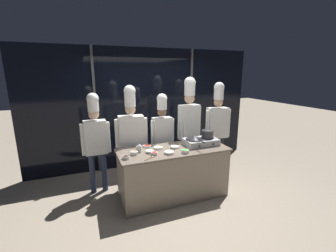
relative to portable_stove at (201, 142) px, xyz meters
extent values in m
plane|color=gray|center=(-0.55, -0.03, -0.95)|extent=(24.00, 24.00, 0.00)
cube|color=black|center=(-0.55, 1.59, 0.40)|extent=(5.30, 0.04, 2.70)
cube|color=#47474C|center=(-1.68, 1.54, 0.40)|extent=(0.05, 0.05, 2.70)
cube|color=#47474C|center=(0.58, 1.54, 0.40)|extent=(0.05, 0.05, 2.70)
cube|color=gray|center=(-0.55, -0.03, -0.52)|extent=(1.84, 0.73, 0.86)
cube|color=#756656|center=(-0.55, -0.03, -0.07)|extent=(1.90, 0.77, 0.03)
cube|color=#B2B5BA|center=(0.00, 0.00, 0.00)|extent=(0.59, 0.38, 0.11)
cylinder|color=black|center=(-0.14, 0.00, 0.06)|extent=(0.24, 0.24, 0.01)
cylinder|color=black|center=(-0.14, -0.20, 0.00)|extent=(0.03, 0.01, 0.03)
cylinder|color=black|center=(0.14, 0.00, 0.06)|extent=(0.24, 0.24, 0.01)
cylinder|color=black|center=(0.14, -0.20, 0.00)|extent=(0.03, 0.01, 0.03)
cylinder|color=#232326|center=(-0.14, 0.00, 0.07)|extent=(0.28, 0.28, 0.01)
cone|color=#232326|center=(-0.14, 0.00, 0.09)|extent=(0.30, 0.30, 0.05)
cylinder|color=black|center=(-0.14, -0.25, 0.10)|extent=(0.02, 0.23, 0.02)
cylinder|color=#333335|center=(0.14, 0.00, 0.13)|extent=(0.21, 0.21, 0.13)
torus|color=#333335|center=(0.14, 0.00, 0.20)|extent=(0.22, 0.22, 0.01)
torus|color=#333335|center=(0.02, 0.00, 0.17)|extent=(0.01, 0.05, 0.05)
torus|color=#333335|center=(0.25, 0.00, 0.17)|extent=(0.01, 0.05, 0.05)
cylinder|color=white|center=(-1.13, 0.02, 0.00)|extent=(0.06, 0.06, 0.12)
cone|color=white|center=(-1.13, 0.02, 0.08)|extent=(0.05, 0.05, 0.03)
cylinder|color=white|center=(-0.94, -0.19, -0.04)|extent=(0.10, 0.10, 0.05)
torus|color=white|center=(-0.94, -0.19, -0.01)|extent=(0.10, 0.10, 0.01)
cylinder|color=red|center=(-0.94, -0.19, -0.02)|extent=(0.08, 0.08, 0.03)
cylinder|color=white|center=(-0.94, 0.24, -0.04)|extent=(0.14, 0.14, 0.03)
torus|color=white|center=(-0.94, 0.24, -0.03)|extent=(0.14, 0.14, 0.01)
cylinder|color=#B22D1E|center=(-0.94, 0.24, -0.04)|extent=(0.11, 0.11, 0.02)
cylinder|color=white|center=(-0.51, 0.01, -0.04)|extent=(0.15, 0.15, 0.03)
torus|color=white|center=(-0.51, 0.01, -0.03)|extent=(0.15, 0.15, 0.01)
cylinder|color=silver|center=(-0.51, 0.01, -0.03)|extent=(0.12, 0.12, 0.02)
cylinder|color=white|center=(-0.44, -0.28, -0.03)|extent=(0.12, 0.12, 0.05)
torus|color=white|center=(-0.44, -0.28, -0.01)|extent=(0.12, 0.12, 0.01)
cylinder|color=#4C9E47|center=(-0.44, -0.28, -0.02)|extent=(0.09, 0.09, 0.03)
cylinder|color=white|center=(-0.98, -0.06, -0.04)|extent=(0.14, 0.14, 0.04)
torus|color=white|center=(-0.98, -0.06, -0.02)|extent=(0.14, 0.14, 0.01)
cylinder|color=silver|center=(-0.98, -0.06, -0.03)|extent=(0.11, 0.11, 0.02)
cylinder|color=white|center=(-0.78, 0.08, -0.04)|extent=(0.15, 0.15, 0.03)
torus|color=white|center=(-0.78, 0.08, -0.03)|extent=(0.16, 0.16, 0.01)
cylinder|color=beige|center=(-0.78, 0.08, -0.04)|extent=(0.13, 0.13, 0.02)
cylinder|color=white|center=(-1.24, -0.05, -0.03)|extent=(0.13, 0.13, 0.05)
torus|color=white|center=(-1.24, -0.05, -0.01)|extent=(0.13, 0.13, 0.01)
cylinder|color=#9E896B|center=(-1.24, -0.05, -0.02)|extent=(0.10, 0.10, 0.03)
cylinder|color=white|center=(-1.11, 0.15, -0.03)|extent=(0.09, 0.09, 0.05)
torus|color=white|center=(-1.11, 0.15, -0.01)|extent=(0.10, 0.10, 0.01)
cylinder|color=orange|center=(-1.11, 0.15, -0.02)|extent=(0.08, 0.08, 0.03)
cylinder|color=white|center=(-1.40, -0.18, -0.04)|extent=(0.11, 0.11, 0.05)
torus|color=white|center=(-1.40, -0.18, -0.01)|extent=(0.11, 0.11, 0.01)
cylinder|color=#382319|center=(-1.40, -0.18, -0.02)|extent=(0.09, 0.09, 0.03)
cylinder|color=white|center=(-0.70, -0.21, -0.04)|extent=(0.16, 0.16, 0.04)
torus|color=white|center=(-0.70, -0.21, -0.02)|extent=(0.16, 0.16, 0.01)
cylinder|color=beige|center=(-0.70, -0.21, -0.03)|extent=(0.13, 0.13, 0.02)
cube|color=olive|center=(-1.09, -0.31, -0.05)|extent=(0.13, 0.08, 0.01)
ellipsoid|color=olive|center=(-1.00, -0.26, -0.05)|extent=(0.08, 0.07, 0.02)
cylinder|color=#2D3856|center=(-1.67, 0.62, -0.57)|extent=(0.10, 0.10, 0.75)
cylinder|color=#2D3856|center=(-1.87, 0.62, -0.57)|extent=(0.10, 0.10, 0.75)
cube|color=white|center=(-1.77, 0.62, 0.11)|extent=(0.38, 0.21, 0.60)
cylinder|color=white|center=(-1.56, 0.59, 0.09)|extent=(0.08, 0.08, 0.56)
cylinder|color=white|center=(-1.98, 0.58, 0.09)|extent=(0.08, 0.08, 0.56)
sphere|color=beige|center=(-1.77, 0.62, 0.52)|extent=(0.18, 0.18, 0.18)
cylinder|color=white|center=(-1.77, 0.62, 0.68)|extent=(0.19, 0.19, 0.22)
sphere|color=white|center=(-1.77, 0.62, 0.79)|extent=(0.20, 0.20, 0.20)
cylinder|color=#2D3856|center=(-1.02, 0.54, -0.56)|extent=(0.12, 0.12, 0.78)
cylinder|color=#2D3856|center=(-1.27, 0.56, -0.56)|extent=(0.12, 0.12, 0.78)
cube|color=white|center=(-1.15, 0.55, 0.15)|extent=(0.47, 0.27, 0.63)
cylinder|color=white|center=(-0.90, 0.50, 0.13)|extent=(0.09, 0.09, 0.58)
cylinder|color=white|center=(-1.40, 0.54, 0.13)|extent=(0.09, 0.09, 0.58)
sphere|color=beige|center=(-1.15, 0.55, 0.57)|extent=(0.19, 0.19, 0.19)
cylinder|color=white|center=(-1.15, 0.55, 0.76)|extent=(0.19, 0.19, 0.28)
sphere|color=white|center=(-1.15, 0.55, 0.90)|extent=(0.21, 0.21, 0.21)
cylinder|color=#4C4C51|center=(-0.43, 0.58, -0.58)|extent=(0.09, 0.09, 0.73)
cylinder|color=#4C4C51|center=(-0.63, 0.57, -0.58)|extent=(0.09, 0.09, 0.73)
cube|color=white|center=(-0.53, 0.57, 0.08)|extent=(0.38, 0.21, 0.59)
cylinder|color=white|center=(-0.33, 0.55, 0.07)|extent=(0.07, 0.07, 0.54)
cylinder|color=white|center=(-0.74, 0.53, 0.07)|extent=(0.07, 0.07, 0.54)
sphere|color=brown|center=(-0.53, 0.57, 0.49)|extent=(0.17, 0.17, 0.17)
cylinder|color=white|center=(-0.53, 0.57, 0.64)|extent=(0.18, 0.18, 0.20)
sphere|color=white|center=(-0.53, 0.57, 0.74)|extent=(0.20, 0.20, 0.20)
cylinder|color=#2D3856|center=(0.16, 0.61, -0.52)|extent=(0.11, 0.11, 0.85)
cylinder|color=#2D3856|center=(-0.06, 0.57, -0.52)|extent=(0.11, 0.11, 0.85)
cube|color=white|center=(0.05, 0.59, 0.25)|extent=(0.44, 0.29, 0.69)
cylinder|color=white|center=(0.29, 0.60, 0.23)|extent=(0.08, 0.08, 0.63)
cylinder|color=white|center=(-0.16, 0.52, 0.23)|extent=(0.08, 0.08, 0.63)
sphere|color=beige|center=(0.05, 0.59, 0.71)|extent=(0.20, 0.20, 0.20)
cylinder|color=white|center=(0.05, 0.59, 0.89)|extent=(0.21, 0.21, 0.25)
sphere|color=white|center=(0.05, 0.59, 1.02)|extent=(0.23, 0.23, 0.23)
cylinder|color=#232326|center=(0.84, 0.56, -0.55)|extent=(0.11, 0.11, 0.80)
cylinder|color=#232326|center=(0.60, 0.58, -0.55)|extent=(0.11, 0.11, 0.80)
cube|color=white|center=(0.72, 0.57, 0.17)|extent=(0.45, 0.26, 0.64)
cylinder|color=white|center=(0.96, 0.51, 0.16)|extent=(0.09, 0.09, 0.59)
cylinder|color=white|center=(0.47, 0.55, 0.16)|extent=(0.09, 0.09, 0.59)
sphere|color=tan|center=(0.72, 0.57, 0.61)|extent=(0.19, 0.19, 0.19)
cylinder|color=white|center=(0.72, 0.57, 0.79)|extent=(0.20, 0.20, 0.26)
sphere|color=white|center=(0.72, 0.57, 0.92)|extent=(0.22, 0.22, 0.22)
camera|label=1|loc=(-1.97, -3.39, 1.23)|focal=24.00mm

